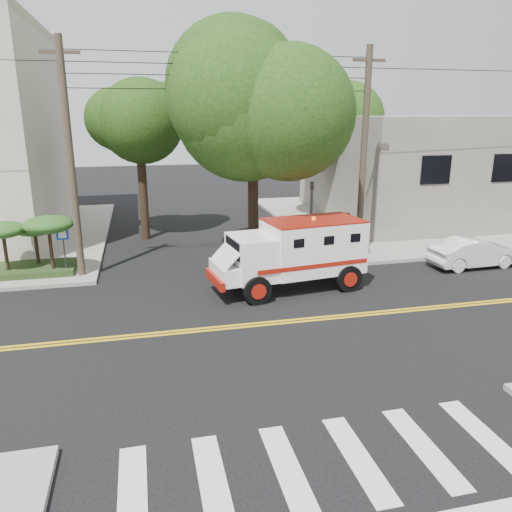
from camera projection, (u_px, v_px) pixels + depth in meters
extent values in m
plane|color=black|center=(253.00, 325.00, 15.48)|extent=(100.00, 100.00, 0.00)
cube|color=gray|center=(416.00, 217.00, 31.03)|extent=(17.00, 17.00, 0.15)
cube|color=slate|center=(438.00, 166.00, 30.97)|extent=(14.00, 12.00, 6.00)
cylinder|color=#382D23|center=(71.00, 164.00, 18.62)|extent=(0.28, 0.28, 9.00)
cylinder|color=#382D23|center=(363.00, 157.00, 21.40)|extent=(0.28, 0.28, 9.00)
cylinder|color=black|center=(253.00, 183.00, 20.92)|extent=(0.44, 0.44, 7.00)
sphere|color=#15350E|center=(253.00, 95.00, 19.94)|extent=(5.32, 5.32, 5.32)
sphere|color=#15350E|center=(286.00, 80.00, 19.32)|extent=(4.56, 4.56, 4.56)
cylinder|color=black|center=(143.00, 185.00, 25.27)|extent=(0.44, 0.44, 5.60)
sphere|color=#15350E|center=(139.00, 128.00, 24.50)|extent=(3.92, 3.92, 3.92)
sphere|color=#15350E|center=(156.00, 119.00, 24.04)|extent=(3.36, 3.36, 3.36)
cylinder|color=black|center=(328.00, 168.00, 31.48)|extent=(0.44, 0.44, 5.95)
sphere|color=#15350E|center=(330.00, 119.00, 30.65)|extent=(4.20, 4.20, 4.20)
sphere|color=#15350E|center=(348.00, 111.00, 30.16)|extent=(3.60, 3.60, 3.60)
cylinder|color=#3F3F42|center=(311.00, 224.00, 21.05)|extent=(0.12, 0.12, 3.60)
imported|color=#3F3F42|center=(312.00, 193.00, 20.67)|extent=(0.15, 0.18, 0.90)
cylinder|color=#3F3F42|center=(65.00, 253.00, 19.65)|extent=(0.06, 0.06, 2.00)
cube|color=#0C33A5|center=(62.00, 234.00, 19.37)|extent=(0.45, 0.03, 0.45)
cube|color=#1E3314|center=(35.00, 269.00, 20.13)|extent=(3.20, 2.00, 0.24)
cylinder|color=black|center=(6.00, 251.00, 19.41)|extent=(0.14, 0.14, 1.52)
ellipsoid|color=#144316|center=(2.00, 230.00, 19.17)|extent=(1.73, 1.73, 0.60)
cylinder|color=black|center=(37.00, 247.00, 20.30)|extent=(0.14, 0.14, 1.36)
ellipsoid|color=#144316|center=(34.00, 229.00, 20.09)|extent=(1.55, 1.55, 0.54)
cylinder|color=black|center=(51.00, 248.00, 19.57)|extent=(0.14, 0.14, 1.68)
ellipsoid|color=#144316|center=(48.00, 224.00, 19.31)|extent=(1.91, 1.91, 0.66)
cube|color=white|center=(313.00, 246.00, 18.55)|extent=(3.75, 2.52, 1.89)
cube|color=white|center=(252.00, 257.00, 17.77)|extent=(1.69, 2.15, 1.53)
cube|color=black|center=(233.00, 248.00, 17.41)|extent=(0.26, 1.52, 0.63)
cube|color=white|center=(227.00, 272.00, 17.57)|extent=(1.04, 1.89, 0.63)
cube|color=maroon|center=(215.00, 279.00, 17.48)|extent=(0.42, 1.93, 0.31)
cube|color=maroon|center=(314.00, 220.00, 18.28)|extent=(3.75, 2.52, 0.05)
cylinder|color=black|center=(257.00, 290.00, 17.05)|extent=(1.02, 0.42, 0.99)
cylinder|color=black|center=(238.00, 273.00, 18.86)|extent=(1.02, 0.42, 0.99)
cylinder|color=black|center=(349.00, 278.00, 18.29)|extent=(1.02, 0.42, 0.99)
cylinder|color=black|center=(322.00, 263.00, 20.09)|extent=(1.02, 0.42, 0.99)
imported|color=silver|center=(474.00, 252.00, 21.15)|extent=(3.88, 1.50, 1.26)
imported|color=gray|center=(328.00, 229.00, 24.16)|extent=(0.57, 0.39, 1.50)
imported|color=gray|center=(346.00, 228.00, 24.46)|extent=(0.93, 0.90, 1.51)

